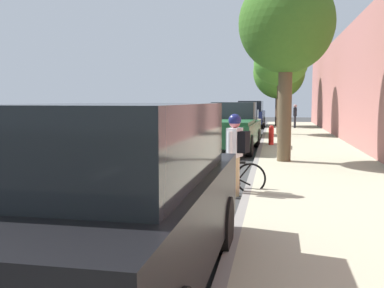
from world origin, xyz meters
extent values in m
plane|color=#343434|center=(0.00, 0.00, 0.00)|extent=(76.08, 76.08, 0.00)
cube|color=#A8A68B|center=(3.50, 0.00, 0.06)|extent=(3.71, 47.55, 0.12)
cube|color=gray|center=(1.57, 0.00, 0.06)|extent=(0.16, 47.55, 0.12)
cube|color=white|center=(-2.69, -5.87, 0.00)|extent=(0.14, 2.20, 0.01)
cube|color=white|center=(-2.69, -1.67, 0.00)|extent=(0.14, 2.20, 0.01)
cube|color=white|center=(-2.69, 2.53, 0.00)|extent=(0.14, 2.20, 0.01)
cube|color=white|center=(-2.69, 6.73, 0.00)|extent=(0.14, 2.20, 0.01)
cube|color=white|center=(-2.69, 10.93, 0.00)|extent=(0.14, 2.20, 0.01)
cube|color=white|center=(-2.69, 15.13, 0.00)|extent=(0.14, 2.20, 0.01)
cube|color=white|center=(-2.69, 19.33, 0.00)|extent=(0.14, 2.20, 0.01)
cube|color=white|center=(-2.69, 23.53, 0.00)|extent=(0.14, 2.20, 0.01)
cube|color=white|center=(0.10, 0.00, 0.00)|extent=(0.12, 47.55, 0.01)
cube|color=#A8665F|center=(5.61, 0.00, 2.70)|extent=(0.50, 47.55, 5.40)
cube|color=black|center=(0.56, -12.26, 0.78)|extent=(1.96, 4.72, 0.90)
cube|color=black|center=(0.56, -12.26, 1.61)|extent=(1.71, 3.12, 0.76)
cylinder|color=black|center=(1.46, -10.81, 0.38)|extent=(0.23, 0.76, 0.76)
cylinder|color=black|center=(-0.29, -10.79, 0.38)|extent=(0.23, 0.76, 0.76)
cube|color=#1E512D|center=(0.42, 1.14, 0.75)|extent=(2.19, 5.38, 0.80)
cube|color=black|center=(0.47, 2.07, 1.55)|extent=(1.79, 1.57, 0.80)
cube|color=#1E512D|center=(0.37, -0.05, 1.21)|extent=(1.98, 2.73, 0.12)
cylinder|color=black|center=(1.40, 2.74, 0.40)|extent=(0.26, 0.81, 0.80)
cylinder|color=black|center=(-0.40, 2.82, 0.40)|extent=(0.26, 0.81, 0.80)
cylinder|color=black|center=(1.25, -0.54, 0.40)|extent=(0.26, 0.81, 0.80)
cylinder|color=black|center=(-0.55, -0.46, 0.40)|extent=(0.26, 0.81, 0.80)
cube|color=tan|center=(0.46, 8.20, 0.60)|extent=(1.77, 4.41, 0.64)
cube|color=black|center=(0.46, 8.20, 1.22)|extent=(1.56, 2.11, 0.60)
cylinder|color=black|center=(1.27, 9.56, 0.33)|extent=(0.22, 0.66, 0.66)
cylinder|color=black|center=(-0.35, 9.56, 0.33)|extent=(0.22, 0.66, 0.66)
cylinder|color=black|center=(1.28, 6.84, 0.33)|extent=(0.22, 0.66, 0.66)
cylinder|color=black|center=(-0.34, 6.83, 0.33)|extent=(0.22, 0.66, 0.66)
cube|color=navy|center=(0.41, 17.24, 0.78)|extent=(2.01, 4.74, 0.90)
cube|color=black|center=(0.41, 17.24, 1.61)|extent=(1.74, 3.14, 0.76)
cylinder|color=black|center=(1.31, 18.67, 0.38)|extent=(0.24, 0.76, 0.76)
cylinder|color=black|center=(-0.44, 18.71, 0.38)|extent=(0.24, 0.76, 0.76)
cylinder|color=black|center=(1.25, 15.76, 0.38)|extent=(0.24, 0.76, 0.76)
cylinder|color=black|center=(-0.50, 15.80, 0.38)|extent=(0.24, 0.76, 0.76)
torus|color=black|center=(0.58, -6.87, 0.34)|extent=(0.67, 0.09, 0.67)
torus|color=black|center=(1.62, -6.93, 0.34)|extent=(0.67, 0.09, 0.67)
cylinder|color=black|center=(0.97, -6.89, 0.42)|extent=(0.65, 0.08, 0.50)
cylinder|color=black|center=(1.34, -6.92, 0.41)|extent=(0.14, 0.04, 0.46)
cylinder|color=black|center=(1.02, -6.90, 0.65)|extent=(0.73, 0.08, 0.05)
cylinder|color=black|center=(1.45, -6.92, 0.26)|extent=(0.35, 0.06, 0.18)
cylinder|color=black|center=(1.50, -6.93, 0.49)|extent=(0.26, 0.05, 0.32)
cylinder|color=black|center=(0.62, -6.87, 0.50)|extent=(0.12, 0.04, 0.33)
cube|color=black|center=(1.39, -6.92, 0.68)|extent=(0.25, 0.12, 0.05)
cylinder|color=black|center=(0.66, -6.87, 0.72)|extent=(0.06, 0.46, 0.03)
cylinder|color=#C6B284|center=(1.33, -7.26, 0.43)|extent=(0.15, 0.15, 0.85)
cylinder|color=#C6B284|center=(1.27, -7.45, 0.43)|extent=(0.15, 0.15, 0.85)
cube|color=white|center=(1.30, -7.35, 1.15)|extent=(0.33, 0.43, 0.60)
cylinder|color=white|center=(1.38, -7.10, 1.12)|extent=(0.10, 0.10, 0.57)
cylinder|color=white|center=(1.23, -7.60, 1.12)|extent=(0.10, 0.10, 0.57)
sphere|color=#C4666B|center=(1.30, -7.35, 1.57)|extent=(0.24, 0.24, 0.24)
sphere|color=navy|center=(1.30, -7.35, 1.61)|extent=(0.27, 0.27, 0.27)
cube|color=black|center=(1.49, -7.41, 1.17)|extent=(0.26, 0.34, 0.44)
cylinder|color=brown|center=(2.43, -2.38, 1.85)|extent=(0.42, 0.42, 3.45)
ellipsoid|color=#376620|center=(2.43, -2.38, 4.38)|extent=(2.93, 2.93, 3.03)
cylinder|color=brown|center=(2.43, 9.22, 1.69)|extent=(0.34, 0.34, 3.14)
ellipsoid|color=#427F27|center=(2.43, 9.22, 4.09)|extent=(3.02, 3.02, 2.48)
cylinder|color=brown|center=(2.43, 17.26, 1.60)|extent=(0.47, 0.47, 2.96)
ellipsoid|color=#407923|center=(2.43, 17.26, 4.13)|extent=(3.80, 3.80, 3.95)
cylinder|color=black|center=(3.55, 15.15, 0.53)|extent=(0.15, 0.15, 0.82)
cylinder|color=black|center=(3.54, 14.95, 0.53)|extent=(0.15, 0.15, 0.82)
cube|color=black|center=(3.55, 15.05, 1.23)|extent=(0.24, 0.39, 0.58)
cylinder|color=black|center=(3.56, 15.31, 1.20)|extent=(0.10, 0.10, 0.55)
cylinder|color=black|center=(3.54, 14.79, 1.20)|extent=(0.10, 0.10, 0.55)
sphere|color=gray|center=(3.55, 15.05, 1.63)|extent=(0.23, 0.23, 0.23)
cylinder|color=red|center=(2.00, 2.76, 0.47)|extent=(0.22, 0.22, 0.70)
sphere|color=red|center=(2.00, 2.76, 0.86)|extent=(0.20, 0.20, 0.20)
camera|label=1|loc=(2.09, -16.51, 2.02)|focal=41.47mm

